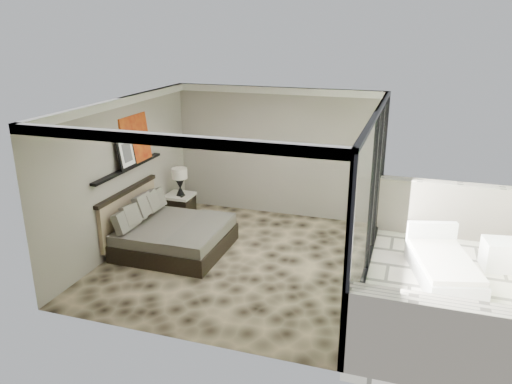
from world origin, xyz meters
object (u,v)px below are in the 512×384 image
(ottoman, at_px, (499,255))
(bed, at_px, (170,234))
(nightstand, at_px, (180,204))
(table_lamp, at_px, (180,178))
(lounger, at_px, (443,266))

(ottoman, bearing_deg, bed, -169.34)
(bed, height_order, ottoman, bed)
(nightstand, relative_size, ottoman, 1.11)
(ottoman, bearing_deg, table_lamp, 175.81)
(nightstand, distance_m, ottoman, 6.36)
(bed, relative_size, ottoman, 3.74)
(bed, height_order, table_lamp, table_lamp)
(bed, height_order, nightstand, bed)
(bed, xyz_separation_m, ottoman, (5.76, 1.08, -0.06))
(bed, height_order, lounger, bed)
(nightstand, bearing_deg, table_lamp, -56.29)
(bed, distance_m, ottoman, 5.86)
(table_lamp, xyz_separation_m, ottoman, (6.29, -0.46, -0.65))
(table_lamp, distance_m, lounger, 5.52)
(nightstand, height_order, table_lamp, table_lamp)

